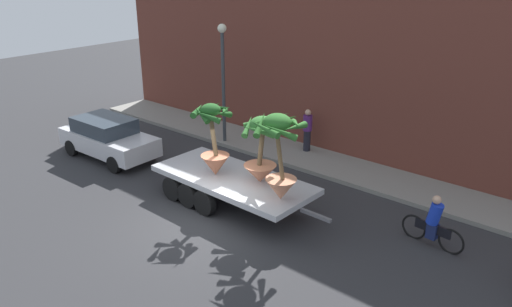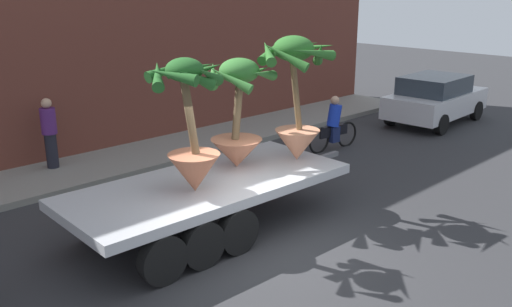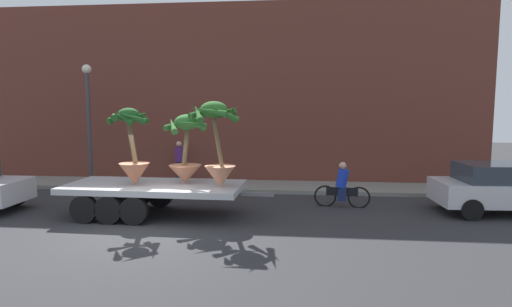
# 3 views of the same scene
# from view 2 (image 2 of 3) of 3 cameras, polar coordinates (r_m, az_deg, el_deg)

# --- Properties ---
(ground_plane) EXTENTS (60.00, 60.00, 0.00)m
(ground_plane) POSITION_cam_2_polar(r_m,az_deg,el_deg) (9.57, 1.54, -10.27)
(ground_plane) COLOR #2D2D30
(sidewalk) EXTENTS (24.00, 2.20, 0.15)m
(sidewalk) POSITION_cam_2_polar(r_m,az_deg,el_deg) (14.18, -16.18, -1.34)
(sidewalk) COLOR gray
(sidewalk) RESTS_ON ground
(building_facade) EXTENTS (24.00, 1.20, 7.70)m
(building_facade) POSITION_cam_2_polar(r_m,az_deg,el_deg) (15.05, -20.53, 14.00)
(building_facade) COLOR brown
(building_facade) RESTS_ON ground
(flatbed_trailer) EXTENTS (6.37, 2.43, 0.98)m
(flatbed_trailer) POSITION_cam_2_polar(r_m,az_deg,el_deg) (10.02, -6.12, -4.34)
(flatbed_trailer) COLOR #B7BABF
(flatbed_trailer) RESTS_ON ground
(potted_palm_rear) EXTENTS (1.34, 1.33, 2.32)m
(potted_palm_rear) POSITION_cam_2_polar(r_m,az_deg,el_deg) (9.24, -6.81, 2.20)
(potted_palm_rear) COLOR #B26647
(potted_palm_rear) RESTS_ON flatbed_trailer
(potted_palm_middle) EXTENTS (1.57, 1.56, 2.51)m
(potted_palm_middle) POSITION_cam_2_polar(r_m,az_deg,el_deg) (10.86, 4.14, 5.97)
(potted_palm_middle) COLOR tan
(potted_palm_middle) RESTS_ON flatbed_trailer
(potted_palm_front) EXTENTS (1.47, 1.51, 2.12)m
(potted_palm_front) POSITION_cam_2_polar(r_m,az_deg,el_deg) (10.55, -1.93, 3.78)
(potted_palm_front) COLOR #C17251
(potted_palm_front) RESTS_ON flatbed_trailer
(cyclist) EXTENTS (1.84, 0.38, 1.54)m
(cyclist) POSITION_cam_2_polar(r_m,az_deg,el_deg) (15.31, 8.09, 2.84)
(cyclist) COLOR black
(cyclist) RESTS_ON ground
(parked_car) EXTENTS (4.12, 2.10, 1.58)m
(parked_car) POSITION_cam_2_polar(r_m,az_deg,el_deg) (19.06, 18.12, 5.47)
(parked_car) COLOR silver
(parked_car) RESTS_ON ground
(pedestrian_near_gate) EXTENTS (0.36, 0.36, 1.71)m
(pedestrian_near_gate) POSITION_cam_2_polar(r_m,az_deg,el_deg) (13.99, -20.65, 2.12)
(pedestrian_near_gate) COLOR black
(pedestrian_near_gate) RESTS_ON sidewalk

